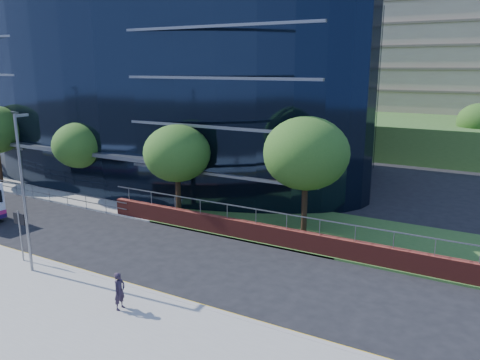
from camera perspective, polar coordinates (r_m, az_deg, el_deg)
The scene contains 12 objects.
far_forecourt at distance 43.47m, azimuth -19.72°, elevation -0.80°, with size 50.00×8.00×0.10m, color gray.
grass_verge at distance 29.28m, azimuth 23.33°, elevation -8.04°, with size 36.00×8.00×0.12m, color #2D511E.
glass_office at distance 47.95m, azimuth -9.89°, elevation 10.72°, with size 44.00×23.10×16.00m.
retaining_wall at distance 26.29m, azimuth 13.75°, elevation -8.44°, with size 34.00×0.40×2.11m.
guard_railings at distance 42.48m, azimuth -25.62°, elevation -0.62°, with size 24.00×0.05×1.10m.
street_sign at distance 27.48m, azimuth -25.27°, elevation -5.01°, with size 0.85×0.09×2.80m.
tree_far_b at distance 39.46m, azimuth -18.96°, elevation 4.03°, with size 4.29×4.29×6.05m.
tree_far_c at distance 32.30m, azimuth -7.69°, elevation 3.23°, with size 4.62×4.62×6.51m.
tree_far_d at distance 28.69m, azimuth 8.06°, elevation 3.22°, with size 5.28×5.28×7.44m.
tree_dist_e at distance 56.66m, azimuth 27.15°, elevation 6.34°, with size 4.62×4.62×6.51m.
streetlight_east at distance 25.36m, azimuth -24.88°, elevation -1.06°, with size 0.15×0.77×8.00m.
pedestrian at distance 21.20m, azimuth -14.48°, elevation -12.97°, with size 0.61×0.40×1.68m, color #261D2B.
Camera 1 is at (26.20, -16.32, 10.36)m, focal length 35.00 mm.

